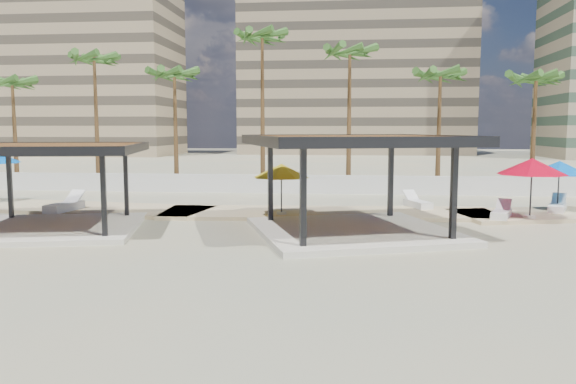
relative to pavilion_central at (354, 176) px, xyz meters
name	(u,v)px	position (x,y,z in m)	size (l,w,h in m)	color
ground	(267,243)	(-3.17, -2.10, -2.34)	(200.00, 200.00, 0.00)	tan
promenade	(328,212)	(-1.17, 5.57, -2.28)	(44.45, 7.97, 0.24)	#C6B284
boundary_wall	(302,184)	(-3.17, 13.90, -1.74)	(56.00, 0.30, 1.20)	silver
building_west	(69,60)	(-45.17, 65.90, 12.93)	(34.00, 16.00, 32.40)	#937F60
building_mid	(355,70)	(0.83, 75.90, 11.93)	(38.00, 16.00, 30.40)	#847259
pavilion_central	(354,176)	(0.00, 0.00, 0.00)	(9.83, 9.83, 3.92)	beige
pavilion_west	(52,179)	(-12.24, -0.54, -0.21)	(8.42, 8.42, 3.56)	beige
umbrella_b	(281,171)	(-3.31, 3.70, -0.11)	(2.98, 2.98, 2.38)	beige
umbrella_c	(532,167)	(7.92, 3.70, 0.16)	(4.03, 4.03, 2.70)	beige
umbrella_d	(559,168)	(10.07, 6.41, -0.07)	(3.56, 3.56, 2.43)	beige
lounger_a	(65,206)	(-14.01, 3.76, -1.94)	(1.09, 2.51, 0.92)	white
lounger_b	(501,214)	(6.70, 3.74, -1.97)	(1.37, 2.13, 0.77)	white
lounger_c	(417,203)	(3.34, 6.89, -1.97)	(1.39, 2.19, 0.79)	white
lounger_d	(557,207)	(9.98, 6.18, -1.97)	(1.48, 2.19, 0.80)	white
palm_a	(12,87)	(-24.17, 16.20, 4.84)	(3.00, 3.00, 8.28)	brown
palm_b	(94,64)	(-18.17, 16.60, 6.41)	(3.00, 3.00, 9.95)	brown
palm_c	(174,79)	(-12.17, 16.00, 5.27)	(3.00, 3.00, 8.74)	brown
palm_d	(262,44)	(-6.17, 16.80, 7.66)	(3.00, 3.00, 11.29)	brown
palm_e	(350,58)	(-0.17, 16.30, 6.56)	(3.00, 3.00, 10.11)	brown
palm_f	(440,79)	(5.83, 16.50, 5.10)	(3.00, 3.00, 8.56)	brown
palm_g	(536,83)	(11.83, 16.10, 4.79)	(3.00, 3.00, 8.23)	brown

